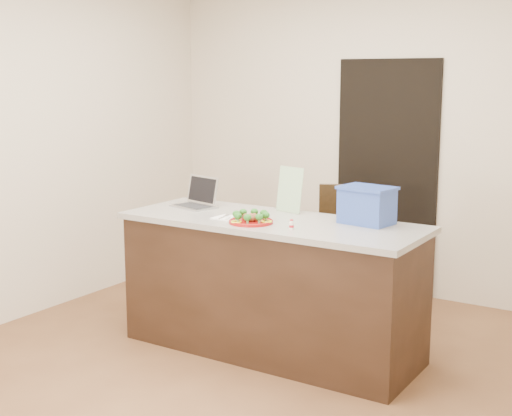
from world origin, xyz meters
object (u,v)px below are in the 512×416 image
Objects in this scene: yogurt_bottle at (291,225)px; blue_box at (367,205)px; island at (271,286)px; laptop at (198,198)px; chair at (342,246)px; plate at (251,221)px; napkin at (228,218)px.

blue_box reaches higher than yogurt_bottle.
blue_box reaches higher than island.
laptop reaches higher than island.
laptop is 1.14m from chair.
laptop is (-0.65, 0.29, 0.05)m from plate.
plate is 0.78× the size of blue_box.
island is 32.71× the size of yogurt_bottle.
yogurt_bottle is at bearing -120.00° from blue_box.
yogurt_bottle is 0.17× the size of blue_box.
chair is at bearing 135.53° from blue_box.
chair is at bearing 96.58° from yogurt_bottle.
chair is at bearing 65.12° from napkin.
napkin is at bearing -150.33° from blue_box.
plate reaches higher than napkin.
blue_box is at bearing 31.17° from plate.
blue_box is (1.29, 0.09, 0.06)m from laptop.
plate is 0.27× the size of chair.
yogurt_bottle reaches higher than napkin.
yogurt_bottle is (0.53, -0.07, 0.02)m from napkin.
plate is at bearing -12.35° from napkin.
yogurt_bottle reaches higher than island.
napkin is 0.93m from blue_box.
blue_box is (0.59, 0.21, 0.58)m from island.
laptop is 0.95× the size of blue_box.
napkin reaches higher than island.
blue_box reaches higher than laptop.
laptop is at bearing 161.70° from yogurt_bottle.
yogurt_bottle is at bearing -105.38° from chair.
chair is at bearing 77.99° from plate.
napkin is 0.49× the size of laptop.
blue_box is at bearing 17.32° from laptop.
chair reaches higher than plate.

